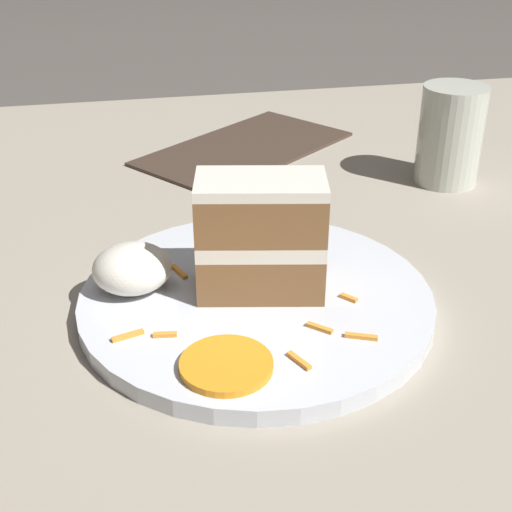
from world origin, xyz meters
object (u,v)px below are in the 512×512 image
(cream_dollop, at_px, (132,268))
(orange_garnish, at_px, (226,365))
(plate, at_px, (256,300))
(menu_card, at_px, (245,149))
(cake_slice, at_px, (261,236))
(drinking_glass, at_px, (449,142))

(cream_dollop, xyz_separation_m, orange_garnish, (0.06, -0.11, -0.02))
(plate, relative_size, menu_card, 1.06)
(plate, distance_m, cake_slice, 0.05)
(plate, xyz_separation_m, cream_dollop, (-0.09, 0.02, 0.03))
(orange_garnish, xyz_separation_m, drinking_glass, (0.30, 0.30, 0.03))
(plate, height_order, cake_slice, cake_slice)
(cream_dollop, bearing_deg, plate, -14.61)
(plate, distance_m, orange_garnish, 0.10)
(drinking_glass, distance_m, menu_card, 0.25)
(plate, xyz_separation_m, drinking_glass, (0.26, 0.21, 0.04))
(orange_garnish, height_order, drinking_glass, drinking_glass)
(cake_slice, bearing_deg, drinking_glass, -39.63)
(plate, bearing_deg, drinking_glass, 39.41)
(cream_dollop, relative_size, orange_garnish, 0.98)
(menu_card, bearing_deg, cake_slice, 133.66)
(plate, height_order, cream_dollop, cream_dollop)
(drinking_glass, bearing_deg, orange_garnish, -134.47)
(cream_dollop, xyz_separation_m, menu_card, (0.15, 0.33, -0.03))
(drinking_glass, bearing_deg, cake_slice, -140.74)
(cake_slice, xyz_separation_m, menu_card, (0.05, 0.35, -0.06))
(cake_slice, xyz_separation_m, orange_garnish, (-0.04, -0.09, -0.04))
(drinking_glass, height_order, menu_card, drinking_glass)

